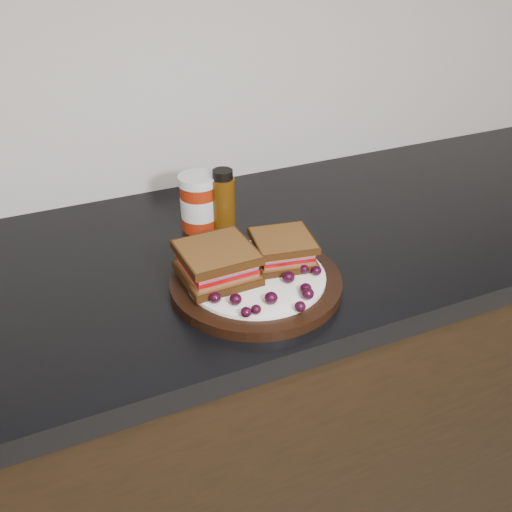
{
  "coord_description": "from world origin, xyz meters",
  "views": [
    {
      "loc": [
        -0.14,
        0.87,
        1.43
      ],
      "look_at": [
        0.18,
        1.57,
        0.96
      ],
      "focal_mm": 40.0,
      "sensor_mm": 36.0,
      "label": 1
    }
  ],
  "objects_px": {
    "sandwich_left": "(217,263)",
    "condiment_jar": "(199,202)",
    "oil_bottle": "(223,201)",
    "plate": "(256,283)"
  },
  "relations": [
    {
      "from": "condiment_jar",
      "to": "oil_bottle",
      "type": "bearing_deg",
      "value": -35.54
    },
    {
      "from": "plate",
      "to": "sandwich_left",
      "type": "height_order",
      "value": "sandwich_left"
    },
    {
      "from": "plate",
      "to": "condiment_jar",
      "type": "distance_m",
      "value": 0.23
    },
    {
      "from": "sandwich_left",
      "to": "oil_bottle",
      "type": "height_order",
      "value": "oil_bottle"
    },
    {
      "from": "condiment_jar",
      "to": "plate",
      "type": "bearing_deg",
      "value": -86.17
    },
    {
      "from": "oil_bottle",
      "to": "condiment_jar",
      "type": "bearing_deg",
      "value": 144.46
    },
    {
      "from": "sandwich_left",
      "to": "condiment_jar",
      "type": "distance_m",
      "value": 0.21
    },
    {
      "from": "sandwich_left",
      "to": "oil_bottle",
      "type": "bearing_deg",
      "value": 63.78
    },
    {
      "from": "condiment_jar",
      "to": "oil_bottle",
      "type": "relative_size",
      "value": 0.88
    },
    {
      "from": "plate",
      "to": "sandwich_left",
      "type": "xyz_separation_m",
      "value": [
        -0.06,
        0.02,
        0.04
      ]
    }
  ]
}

